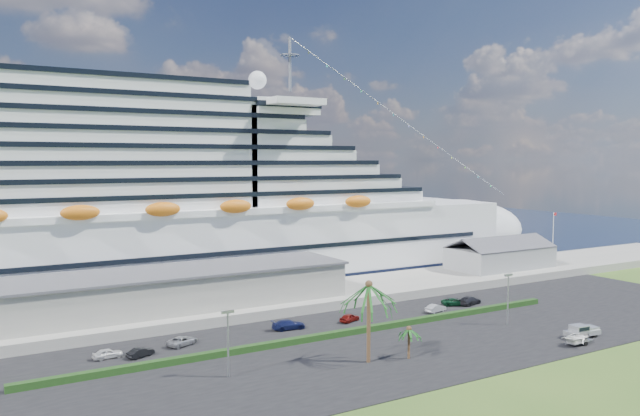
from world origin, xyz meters
TOP-DOWN VIEW (x-y plane):
  - ground at (0.00, 0.00)m, footprint 420.00×420.00m
  - asphalt_lot at (0.00, 11.00)m, footprint 140.00×38.00m
  - wharf at (0.00, 40.00)m, footprint 240.00×20.00m
  - water at (0.00, 130.00)m, footprint 420.00×160.00m
  - cruise_ship at (-21.53, 64.00)m, footprint 191.00×38.00m
  - terminal_building at (-25.00, 40.00)m, footprint 61.00×15.00m
  - port_shed at (52.00, 40.00)m, footprint 24.00×12.31m
  - flagpole at (70.04, 40.00)m, footprint 1.08×0.16m
  - hedge at (-8.00, 16.00)m, footprint 88.00×1.10m
  - lamp_post_left at (-28.00, 8.00)m, footprint 1.60×0.35m
  - lamp_post_right at (20.00, 8.00)m, footprint 1.60×0.35m
  - palm_tall at (-10.00, 4.00)m, footprint 8.82×8.82m
  - palm_short at (-4.50, 2.50)m, footprint 3.53×3.53m
  - parked_car_0 at (-39.18, 22.90)m, footprint 4.02×1.86m
  - parked_car_1 at (-35.23, 21.29)m, footprint 4.03×2.69m
  - parked_car_2 at (-28.72, 23.60)m, footprint 5.19×3.90m
  - parked_car_3 at (-11.69, 23.36)m, footprint 5.51×2.74m
  - parked_car_4 at (-0.92, 22.46)m, footprint 4.25×2.89m
  - parked_car_5 at (15.58, 20.26)m, footprint 4.39×2.22m
  - parked_car_6 at (21.88, 22.38)m, footprint 5.15×3.74m
  - parked_car_7 at (24.76, 21.51)m, footprint 5.64×3.33m
  - pickup_truck at (23.95, -2.82)m, footprint 5.82×2.65m
  - boat_trailer at (20.48, -4.96)m, footprint 5.72×3.90m

SIDE VIEW (x-z plane):
  - ground at x=0.00m, z-range 0.00..0.00m
  - water at x=0.00m, z-range 0.00..0.02m
  - asphalt_lot at x=0.00m, z-range 0.00..0.12m
  - hedge at x=-8.00m, z-range 0.12..1.02m
  - parked_car_1 at x=-35.23m, z-range 0.12..1.38m
  - parked_car_6 at x=21.88m, z-range 0.12..1.42m
  - parked_car_2 at x=-28.72m, z-range 0.12..1.43m
  - parked_car_0 at x=-39.18m, z-range 0.12..1.45m
  - parked_car_4 at x=-0.92m, z-range 0.12..1.46m
  - parked_car_5 at x=15.58m, z-range 0.12..1.50m
  - parked_car_7 at x=24.76m, z-range 0.12..1.65m
  - parked_car_3 at x=-11.69m, z-range 0.12..1.66m
  - wharf at x=0.00m, z-range 0.00..1.80m
  - boat_trailer at x=20.48m, z-range 0.38..2.00m
  - pickup_truck at x=23.95m, z-range 0.22..2.21m
  - palm_short at x=-4.50m, z-range 1.38..5.95m
  - port_shed at x=52.00m, z-range 0.71..8.08m
  - terminal_building at x=-25.00m, z-range 1.86..8.16m
  - lamp_post_left at x=-28.00m, z-range 1.21..9.48m
  - lamp_post_right at x=20.00m, z-range 1.21..9.48m
  - flagpole at x=70.04m, z-range 2.27..14.27m
  - palm_tall at x=-10.00m, z-range 3.64..14.77m
  - cruise_ship at x=-21.53m, z-range -10.31..43.69m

